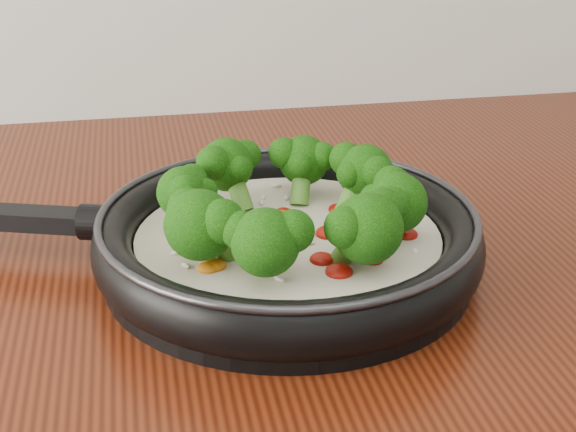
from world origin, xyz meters
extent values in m
cylinder|color=black|center=(-0.12, 1.03, 0.91)|extent=(0.39, 0.39, 0.01)
torus|color=black|center=(-0.12, 1.03, 0.93)|extent=(0.41, 0.41, 0.03)
torus|color=#2D2D33|center=(-0.12, 1.03, 0.95)|extent=(0.40, 0.40, 0.01)
cube|color=black|center=(-0.35, 1.11, 0.93)|extent=(0.19, 0.08, 0.02)
cylinder|color=black|center=(-0.27, 1.08, 0.93)|extent=(0.04, 0.04, 0.03)
cylinder|color=beige|center=(-0.12, 1.03, 0.92)|extent=(0.32, 0.32, 0.02)
ellipsoid|color=#8E0E06|center=(-0.09, 1.03, 0.93)|extent=(0.03, 0.03, 0.01)
ellipsoid|color=#8E0E06|center=(-0.12, 1.07, 0.93)|extent=(0.02, 0.02, 0.01)
ellipsoid|color=#CA650C|center=(-0.11, 1.02, 0.93)|extent=(0.02, 0.02, 0.01)
ellipsoid|color=#8E0E06|center=(-0.06, 0.97, 0.93)|extent=(0.02, 0.02, 0.01)
ellipsoid|color=#8E0E06|center=(-0.09, 0.96, 0.93)|extent=(0.03, 0.03, 0.01)
ellipsoid|color=#CA650C|center=(-0.15, 0.99, 0.93)|extent=(0.03, 0.03, 0.01)
ellipsoid|color=#8E0E06|center=(-0.18, 1.07, 0.93)|extent=(0.02, 0.02, 0.01)
ellipsoid|color=#8E0E06|center=(-0.16, 1.09, 0.93)|extent=(0.02, 0.02, 0.01)
ellipsoid|color=#CA650C|center=(-0.21, 1.07, 0.93)|extent=(0.02, 0.02, 0.01)
ellipsoid|color=#8E0E06|center=(-0.02, 1.01, 0.93)|extent=(0.03, 0.03, 0.01)
ellipsoid|color=#8E0E06|center=(-0.16, 1.05, 0.93)|extent=(0.03, 0.03, 0.01)
ellipsoid|color=#CA650C|center=(-0.14, 0.98, 0.93)|extent=(0.03, 0.03, 0.01)
ellipsoid|color=#8E0E06|center=(-0.10, 0.98, 0.93)|extent=(0.02, 0.02, 0.01)
ellipsoid|color=#8E0E06|center=(-0.08, 1.03, 0.93)|extent=(0.02, 0.02, 0.01)
ellipsoid|color=#CA650C|center=(-0.19, 0.98, 0.93)|extent=(0.02, 0.02, 0.01)
ellipsoid|color=#8E0E06|center=(-0.07, 1.07, 0.93)|extent=(0.02, 0.02, 0.01)
ellipsoid|color=#8E0E06|center=(-0.14, 0.99, 0.93)|extent=(0.03, 0.03, 0.01)
ellipsoid|color=#CA650C|center=(-0.12, 1.07, 0.93)|extent=(0.02, 0.02, 0.01)
ellipsoid|color=#8E0E06|center=(-0.06, 1.01, 0.93)|extent=(0.03, 0.03, 0.01)
ellipsoid|color=#8E0E06|center=(-0.15, 1.05, 0.93)|extent=(0.03, 0.03, 0.01)
ellipsoid|color=#CA650C|center=(-0.19, 0.99, 0.93)|extent=(0.02, 0.02, 0.01)
ellipsoid|color=white|center=(-0.12, 1.03, 0.93)|extent=(0.01, 0.01, 0.00)
ellipsoid|color=white|center=(-0.16, 1.04, 0.93)|extent=(0.01, 0.01, 0.00)
ellipsoid|color=white|center=(-0.12, 1.04, 0.93)|extent=(0.01, 0.01, 0.00)
ellipsoid|color=white|center=(-0.21, 1.01, 0.93)|extent=(0.01, 0.00, 0.00)
ellipsoid|color=white|center=(-0.14, 1.04, 0.94)|extent=(0.01, 0.01, 0.00)
ellipsoid|color=white|center=(-0.14, 0.95, 0.94)|extent=(0.01, 0.01, 0.00)
ellipsoid|color=white|center=(-0.16, 1.06, 0.93)|extent=(0.01, 0.01, 0.00)
ellipsoid|color=white|center=(-0.12, 1.03, 0.93)|extent=(0.01, 0.01, 0.00)
ellipsoid|color=white|center=(-0.11, 1.03, 0.93)|extent=(0.01, 0.01, 0.00)
ellipsoid|color=white|center=(-0.19, 1.11, 0.94)|extent=(0.01, 0.01, 0.00)
ellipsoid|color=white|center=(-0.08, 1.04, 0.93)|extent=(0.01, 0.01, 0.00)
ellipsoid|color=white|center=(-0.07, 1.08, 0.93)|extent=(0.00, 0.01, 0.00)
ellipsoid|color=white|center=(-0.03, 0.98, 0.93)|extent=(0.00, 0.01, 0.00)
ellipsoid|color=white|center=(-0.11, 1.11, 0.93)|extent=(0.01, 0.01, 0.00)
ellipsoid|color=white|center=(-0.13, 1.11, 0.93)|extent=(0.01, 0.01, 0.00)
ellipsoid|color=white|center=(-0.11, 1.13, 0.93)|extent=(0.01, 0.00, 0.00)
ellipsoid|color=white|center=(-0.21, 0.99, 0.94)|extent=(0.01, 0.01, 0.00)
ellipsoid|color=white|center=(-0.15, 1.04, 0.93)|extent=(0.01, 0.01, 0.00)
ellipsoid|color=white|center=(-0.09, 1.01, 0.93)|extent=(0.01, 0.01, 0.00)
ellipsoid|color=white|center=(-0.11, 1.01, 0.94)|extent=(0.01, 0.00, 0.00)
ellipsoid|color=white|center=(-0.16, 1.02, 0.93)|extent=(0.00, 0.01, 0.00)
ellipsoid|color=white|center=(-0.14, 1.04, 0.93)|extent=(0.01, 0.01, 0.00)
ellipsoid|color=white|center=(-0.13, 1.10, 0.94)|extent=(0.00, 0.01, 0.00)
ellipsoid|color=white|center=(-0.20, 1.08, 0.93)|extent=(0.01, 0.01, 0.00)
cylinder|color=#5C9B32|center=(-0.05, 1.01, 0.95)|extent=(0.04, 0.03, 0.04)
sphere|color=black|center=(-0.04, 1.00, 0.97)|extent=(0.06, 0.06, 0.05)
sphere|color=black|center=(-0.04, 1.02, 0.98)|extent=(0.04, 0.04, 0.03)
sphere|color=black|center=(-0.05, 0.98, 0.98)|extent=(0.04, 0.04, 0.03)
sphere|color=black|center=(-0.05, 1.01, 0.97)|extent=(0.03, 0.03, 0.02)
cylinder|color=#5C9B32|center=(-0.06, 1.07, 0.95)|extent=(0.04, 0.03, 0.04)
sphere|color=black|center=(-0.04, 1.07, 0.97)|extent=(0.06, 0.06, 0.05)
sphere|color=black|center=(-0.06, 1.09, 0.98)|extent=(0.04, 0.04, 0.03)
sphere|color=black|center=(-0.04, 1.06, 0.97)|extent=(0.04, 0.04, 0.03)
sphere|color=black|center=(-0.06, 1.07, 0.97)|extent=(0.03, 0.03, 0.02)
cylinder|color=#5C9B32|center=(-0.10, 1.10, 0.95)|extent=(0.03, 0.04, 0.04)
sphere|color=black|center=(-0.09, 1.11, 0.97)|extent=(0.06, 0.06, 0.05)
sphere|color=black|center=(-0.11, 1.11, 0.97)|extent=(0.04, 0.04, 0.03)
sphere|color=black|center=(-0.07, 1.10, 0.97)|extent=(0.03, 0.03, 0.03)
sphere|color=black|center=(-0.10, 1.10, 0.97)|extent=(0.03, 0.03, 0.02)
cylinder|color=#5C9B32|center=(-0.15, 1.09, 0.95)|extent=(0.03, 0.04, 0.04)
sphere|color=black|center=(-0.16, 1.11, 0.97)|extent=(0.06, 0.06, 0.05)
sphere|color=black|center=(-0.17, 1.10, 0.98)|extent=(0.04, 0.04, 0.03)
sphere|color=black|center=(-0.14, 1.12, 0.97)|extent=(0.04, 0.04, 0.03)
sphere|color=black|center=(-0.15, 1.09, 0.97)|extent=(0.03, 0.03, 0.02)
cylinder|color=#5C9B32|center=(-0.19, 1.05, 0.95)|extent=(0.04, 0.03, 0.04)
sphere|color=black|center=(-0.20, 1.06, 0.97)|extent=(0.06, 0.06, 0.04)
sphere|color=black|center=(-0.20, 1.04, 0.97)|extent=(0.03, 0.03, 0.03)
sphere|color=black|center=(-0.19, 1.07, 0.97)|extent=(0.03, 0.03, 0.03)
sphere|color=black|center=(-0.19, 1.05, 0.97)|extent=(0.03, 0.03, 0.02)
cylinder|color=#5C9B32|center=(-0.18, 1.00, 0.95)|extent=(0.04, 0.03, 0.04)
sphere|color=black|center=(-0.20, 0.99, 0.97)|extent=(0.07, 0.07, 0.05)
sphere|color=black|center=(-0.18, 0.97, 0.98)|extent=(0.04, 0.04, 0.03)
sphere|color=black|center=(-0.20, 1.01, 0.98)|extent=(0.04, 0.04, 0.03)
sphere|color=black|center=(-0.18, 1.00, 0.97)|extent=(0.03, 0.03, 0.03)
cylinder|color=#5C9B32|center=(-0.15, 0.97, 0.95)|extent=(0.03, 0.04, 0.04)
sphere|color=black|center=(-0.15, 0.95, 0.97)|extent=(0.06, 0.06, 0.05)
sphere|color=black|center=(-0.13, 0.95, 0.98)|extent=(0.04, 0.04, 0.03)
sphere|color=black|center=(-0.17, 0.96, 0.97)|extent=(0.04, 0.04, 0.03)
sphere|color=black|center=(-0.15, 0.97, 0.97)|extent=(0.03, 0.03, 0.03)
cylinder|color=#5C9B32|center=(-0.08, 0.97, 0.95)|extent=(0.03, 0.04, 0.04)
sphere|color=black|center=(-0.07, 0.96, 0.97)|extent=(0.07, 0.07, 0.05)
sphere|color=black|center=(-0.06, 0.97, 0.98)|extent=(0.04, 0.04, 0.03)
sphere|color=black|center=(-0.09, 0.95, 0.98)|extent=(0.04, 0.04, 0.03)
sphere|color=black|center=(-0.08, 0.97, 0.97)|extent=(0.03, 0.03, 0.03)
camera|label=1|loc=(-0.24, 0.42, 1.23)|focal=51.68mm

